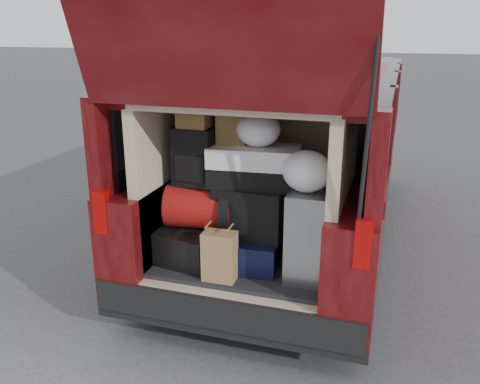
# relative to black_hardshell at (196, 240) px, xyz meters

# --- Properties ---
(ground) EXTENTS (80.00, 80.00, 0.00)m
(ground) POSITION_rel_black_hardshell_xyz_m (0.39, -0.16, -0.67)
(ground) COLOR #363638
(ground) RESTS_ON ground
(minivan) EXTENTS (1.90, 5.35, 2.77)m
(minivan) POSITION_rel_black_hardshell_xyz_m (0.39, 1.69, 0.24)
(minivan) COLOR black
(minivan) RESTS_ON ground
(load_floor) EXTENTS (1.24, 1.05, 0.55)m
(load_floor) POSITION_rel_black_hardshell_xyz_m (0.39, 0.11, -0.40)
(load_floor) COLOR black
(load_floor) RESTS_ON ground
(black_hardshell) EXTENTS (0.54, 0.68, 0.24)m
(black_hardshell) POSITION_rel_black_hardshell_xyz_m (0.00, 0.00, 0.00)
(black_hardshell) COLOR black
(black_hardshell) RESTS_ON load_floor
(navy_hardshell) EXTENTS (0.45, 0.53, 0.22)m
(navy_hardshell) POSITION_rel_black_hardshell_xyz_m (0.44, -0.00, -0.01)
(navy_hardshell) COLOR black
(navy_hardshell) RESTS_ON load_floor
(silver_roller) EXTENTS (0.26, 0.42, 0.63)m
(silver_roller) POSITION_rel_black_hardshell_xyz_m (0.86, -0.07, 0.19)
(silver_roller) COLOR silver
(silver_roller) RESTS_ON load_floor
(kraft_bag) EXTENTS (0.23, 0.15, 0.35)m
(kraft_bag) POSITION_rel_black_hardshell_xyz_m (0.30, -0.31, 0.05)
(kraft_bag) COLOR #9F7A48
(kraft_bag) RESTS_ON load_floor
(red_duffel) EXTENTS (0.52, 0.38, 0.32)m
(red_duffel) POSITION_rel_black_hardshell_xyz_m (0.05, -0.03, 0.28)
(red_duffel) COLOR maroon
(red_duffel) RESTS_ON black_hardshell
(black_soft_case) EXTENTS (0.52, 0.34, 0.36)m
(black_soft_case) POSITION_rel_black_hardshell_xyz_m (0.43, 0.01, 0.28)
(black_soft_case) COLOR black
(black_soft_case) RESTS_ON navy_hardshell
(backpack) EXTENTS (0.31, 0.20, 0.42)m
(backpack) POSITION_rel_black_hardshell_xyz_m (0.01, -0.01, 0.65)
(backpack) COLOR black
(backpack) RESTS_ON red_duffel
(twotone_duffel) EXTENTS (0.66, 0.38, 0.28)m
(twotone_duffel) POSITION_rel_black_hardshell_xyz_m (0.44, 0.06, 0.60)
(twotone_duffel) COLOR white
(twotone_duffel) RESTS_ON black_soft_case
(grocery_sack_lower) EXTENTS (0.22, 0.18, 0.20)m
(grocery_sack_lower) POSITION_rel_black_hardshell_xyz_m (0.01, 0.01, 0.96)
(grocery_sack_lower) COLOR brown
(grocery_sack_lower) RESTS_ON backpack
(grocery_sack_upper) EXTENTS (0.24, 0.21, 0.21)m
(grocery_sack_upper) POSITION_rel_black_hardshell_xyz_m (0.26, 0.10, 0.85)
(grocery_sack_upper) COLOR brown
(grocery_sack_upper) RESTS_ON twotone_duffel
(plastic_bag_center) EXTENTS (0.35, 0.34, 0.24)m
(plastic_bag_center) POSITION_rel_black_hardshell_xyz_m (0.46, 0.05, 0.86)
(plastic_bag_center) COLOR silver
(plastic_bag_center) RESTS_ON twotone_duffel
(plastic_bag_right) EXTENTS (0.36, 0.34, 0.28)m
(plastic_bag_right) POSITION_rel_black_hardshell_xyz_m (0.84, -0.12, 0.64)
(plastic_bag_right) COLOR silver
(plastic_bag_right) RESTS_ON silver_roller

